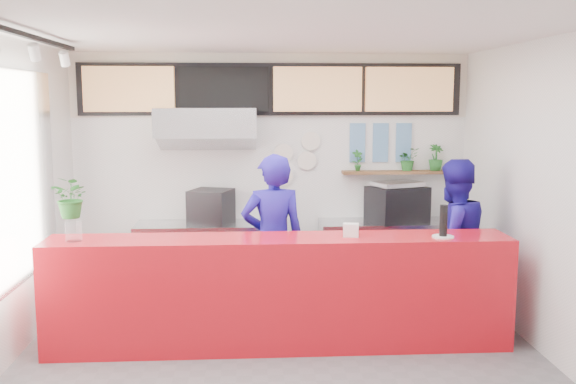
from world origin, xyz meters
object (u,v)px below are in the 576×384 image
(espresso_machine, at_px, (397,204))
(service_counter, at_px, (280,292))
(panini_oven, at_px, (211,207))
(pepper_mill, at_px, (443,220))
(staff_right, at_px, (452,241))
(staff_center, at_px, (273,241))

(espresso_machine, bearing_deg, service_counter, -153.48)
(panini_oven, relative_size, espresso_machine, 0.68)
(pepper_mill, bearing_deg, panini_oven, 140.96)
(service_counter, relative_size, espresso_machine, 6.58)
(service_counter, distance_m, staff_right, 2.03)
(espresso_machine, bearing_deg, staff_center, -165.72)
(espresso_machine, distance_m, staff_right, 1.25)
(panini_oven, bearing_deg, service_counter, -47.33)
(panini_oven, relative_size, pepper_mill, 1.54)
(staff_center, height_order, staff_right, staff_center)
(pepper_mill, bearing_deg, staff_right, 65.44)
(panini_oven, xyz_separation_m, staff_center, (0.72, -1.20, -0.18))
(service_counter, height_order, espresso_machine, espresso_machine)
(staff_right, bearing_deg, service_counter, -1.07)
(service_counter, relative_size, panini_oven, 9.62)
(staff_center, bearing_deg, espresso_machine, -149.78)
(panini_oven, relative_size, staff_right, 0.26)
(espresso_machine, height_order, staff_right, staff_right)
(espresso_machine, bearing_deg, pepper_mill, -112.13)
(staff_right, bearing_deg, espresso_machine, -93.18)
(panini_oven, distance_m, pepper_mill, 3.02)
(espresso_machine, xyz_separation_m, staff_center, (-1.61, -1.20, -0.19))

